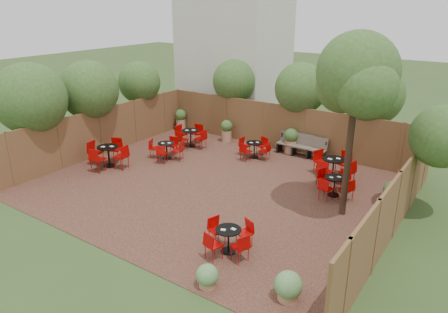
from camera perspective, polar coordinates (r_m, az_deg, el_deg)
The scene contains 13 objects.
ground at distance 14.97m, azimuth -1.04°, elevation -4.15°, with size 80.00×80.00×0.00m, color #354F23.
courtyard_paving at distance 14.97m, azimuth -1.04°, elevation -4.12°, with size 12.00×10.00×0.02m, color #331915.
fence_back at distance 18.66m, azimuth 7.90°, elevation 3.97°, with size 12.00×0.08×2.00m, color brown.
fence_left at distance 18.54m, azimuth -16.37°, elevation 3.22°, with size 0.08×10.00×2.00m, color brown.
fence_right at distance 12.39m, azimuth 22.30°, elevation -6.18°, with size 0.08×10.00×2.00m, color brown.
neighbour_building at distance 22.87m, azimuth 1.42°, elevation 14.84°, with size 5.00×4.00×8.00m, color beige.
overhang_foliage at distance 17.25m, azimuth -3.49°, elevation 8.62°, with size 15.56×10.88×2.69m.
courtyard_tree at distance 12.32m, azimuth 17.56°, elevation 10.01°, with size 2.53×2.43×5.50m.
park_bench_left at distance 18.15m, azimuth 9.64°, elevation 1.75°, with size 1.53×0.52×0.94m.
park_bench_right at distance 17.90m, azimuth 11.55°, elevation 1.30°, with size 1.47×0.49×0.90m.
bistro_tables at distance 16.01m, azimuth -0.38°, elevation -0.70°, with size 9.94×7.88×0.95m.
planters at distance 17.62m, azimuth 5.83°, elevation 1.72°, with size 11.82×3.99×1.14m.
low_shrubs at distance 10.06m, azimuth 8.80°, elevation -15.82°, with size 3.15×2.90×0.68m.
Camera 1 is at (7.93, -11.06, 6.23)m, focal length 33.63 mm.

